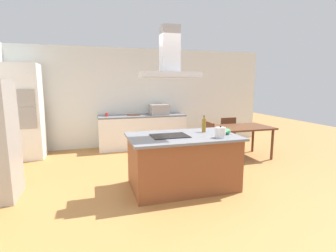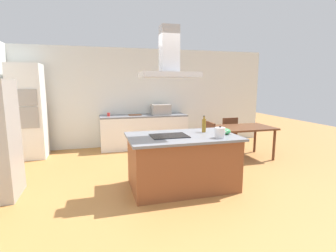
{
  "view_description": "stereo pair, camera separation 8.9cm",
  "coord_description": "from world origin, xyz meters",
  "px_view_note": "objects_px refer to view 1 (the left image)",
  "views": [
    {
      "loc": [
        -1.44,
        -3.92,
        1.76
      ],
      "look_at": [
        -0.14,
        0.4,
        1.0
      ],
      "focal_mm": 27.32,
      "sensor_mm": 36.0,
      "label": 1
    },
    {
      "loc": [
        -1.35,
        -3.95,
        1.76
      ],
      "look_at": [
        -0.14,
        0.4,
        1.0
      ],
      "focal_mm": 27.32,
      "sensor_mm": 36.0,
      "label": 2
    }
  ],
  "objects_px": {
    "cooktop": "(170,136)",
    "cutting_board": "(133,115)",
    "chair_at_left_end": "(205,139)",
    "range_hood": "(170,61)",
    "chair_facing_back_wall": "(226,132)",
    "wall_oven_stack": "(26,112)",
    "mixing_bowl": "(225,131)",
    "olive_oil_bottle": "(204,125)",
    "tea_kettle": "(220,132)",
    "countertop_microwave": "(159,110)",
    "dining_table": "(240,130)",
    "coffee_mug_red": "(107,115)"
  },
  "relations": [
    {
      "from": "cooktop",
      "to": "countertop_microwave",
      "type": "height_order",
      "value": "countertop_microwave"
    },
    {
      "from": "olive_oil_bottle",
      "to": "mixing_bowl",
      "type": "relative_size",
      "value": 1.59
    },
    {
      "from": "mixing_bowl",
      "to": "olive_oil_bottle",
      "type": "bearing_deg",
      "value": 134.34
    },
    {
      "from": "cutting_board",
      "to": "wall_oven_stack",
      "type": "distance_m",
      "value": 2.56
    },
    {
      "from": "countertop_microwave",
      "to": "chair_facing_back_wall",
      "type": "height_order",
      "value": "countertop_microwave"
    },
    {
      "from": "coffee_mug_red",
      "to": "chair_at_left_end",
      "type": "distance_m",
      "value": 2.67
    },
    {
      "from": "cooktop",
      "to": "tea_kettle",
      "type": "bearing_deg",
      "value": -24.71
    },
    {
      "from": "tea_kettle",
      "to": "wall_oven_stack",
      "type": "distance_m",
      "value": 4.54
    },
    {
      "from": "mixing_bowl",
      "to": "range_hood",
      "type": "height_order",
      "value": "range_hood"
    },
    {
      "from": "tea_kettle",
      "to": "countertop_microwave",
      "type": "distance_m",
      "value": 3.23
    },
    {
      "from": "coffee_mug_red",
      "to": "countertop_microwave",
      "type": "bearing_deg",
      "value": -0.86
    },
    {
      "from": "tea_kettle",
      "to": "chair_facing_back_wall",
      "type": "distance_m",
      "value": 2.71
    },
    {
      "from": "mixing_bowl",
      "to": "countertop_microwave",
      "type": "height_order",
      "value": "countertop_microwave"
    },
    {
      "from": "tea_kettle",
      "to": "olive_oil_bottle",
      "type": "bearing_deg",
      "value": 95.84
    },
    {
      "from": "mixing_bowl",
      "to": "countertop_microwave",
      "type": "bearing_deg",
      "value": 97.23
    },
    {
      "from": "cooktop",
      "to": "cutting_board",
      "type": "bearing_deg",
      "value": 92.52
    },
    {
      "from": "chair_facing_back_wall",
      "to": "chair_at_left_end",
      "type": "bearing_deg",
      "value": -143.99
    },
    {
      "from": "cutting_board",
      "to": "coffee_mug_red",
      "type": "bearing_deg",
      "value": -177.65
    },
    {
      "from": "wall_oven_stack",
      "to": "range_hood",
      "type": "xyz_separation_m",
      "value": [
        2.67,
        -2.65,
        1.0
      ]
    },
    {
      "from": "olive_oil_bottle",
      "to": "cutting_board",
      "type": "distance_m",
      "value": 2.88
    },
    {
      "from": "tea_kettle",
      "to": "coffee_mug_red",
      "type": "height_order",
      "value": "tea_kettle"
    },
    {
      "from": "wall_oven_stack",
      "to": "cooktop",
      "type": "bearing_deg",
      "value": -44.74
    },
    {
      "from": "tea_kettle",
      "to": "chair_facing_back_wall",
      "type": "xyz_separation_m",
      "value": [
        1.4,
        2.27,
        -0.48
      ]
    },
    {
      "from": "dining_table",
      "to": "range_hood",
      "type": "height_order",
      "value": "range_hood"
    },
    {
      "from": "tea_kettle",
      "to": "countertop_microwave",
      "type": "relative_size",
      "value": 0.43
    },
    {
      "from": "cooktop",
      "to": "range_hood",
      "type": "height_order",
      "value": "range_hood"
    },
    {
      "from": "chair_at_left_end",
      "to": "range_hood",
      "type": "distance_m",
      "value": 2.37
    },
    {
      "from": "olive_oil_bottle",
      "to": "chair_at_left_end",
      "type": "height_order",
      "value": "olive_oil_bottle"
    },
    {
      "from": "chair_facing_back_wall",
      "to": "wall_oven_stack",
      "type": "bearing_deg",
      "value": 171.51
    },
    {
      "from": "range_hood",
      "to": "countertop_microwave",
      "type": "bearing_deg",
      "value": 78.57
    },
    {
      "from": "wall_oven_stack",
      "to": "range_hood",
      "type": "height_order",
      "value": "range_hood"
    },
    {
      "from": "tea_kettle",
      "to": "chair_at_left_end",
      "type": "xyz_separation_m",
      "value": [
        0.48,
        1.6,
        -0.48
      ]
    },
    {
      "from": "coffee_mug_red",
      "to": "range_hood",
      "type": "bearing_deg",
      "value": -73.99
    },
    {
      "from": "tea_kettle",
      "to": "dining_table",
      "type": "distance_m",
      "value": 2.15
    },
    {
      "from": "tea_kettle",
      "to": "chair_at_left_end",
      "type": "bearing_deg",
      "value": 73.25
    },
    {
      "from": "olive_oil_bottle",
      "to": "coffee_mug_red",
      "type": "xyz_separation_m",
      "value": [
        -1.52,
        2.73,
        -0.08
      ]
    },
    {
      "from": "wall_oven_stack",
      "to": "chair_at_left_end",
      "type": "distance_m",
      "value": 4.18
    },
    {
      "from": "cutting_board",
      "to": "dining_table",
      "type": "xyz_separation_m",
      "value": [
        2.27,
        -1.67,
        -0.24
      ]
    },
    {
      "from": "cutting_board",
      "to": "tea_kettle",
      "type": "bearing_deg",
      "value": -75.09
    },
    {
      "from": "mixing_bowl",
      "to": "chair_at_left_end",
      "type": "height_order",
      "value": "mixing_bowl"
    },
    {
      "from": "mixing_bowl",
      "to": "cutting_board",
      "type": "bearing_deg",
      "value": 109.75
    },
    {
      "from": "chair_at_left_end",
      "to": "range_hood",
      "type": "relative_size",
      "value": 0.99
    },
    {
      "from": "cutting_board",
      "to": "chair_at_left_end",
      "type": "height_order",
      "value": "cutting_board"
    },
    {
      "from": "olive_oil_bottle",
      "to": "chair_facing_back_wall",
      "type": "height_order",
      "value": "olive_oil_bottle"
    },
    {
      "from": "dining_table",
      "to": "range_hood",
      "type": "xyz_separation_m",
      "value": [
        -2.14,
        -1.26,
        1.43
      ]
    },
    {
      "from": "cooktop",
      "to": "olive_oil_bottle",
      "type": "height_order",
      "value": "olive_oil_bottle"
    },
    {
      "from": "cooktop",
      "to": "tea_kettle",
      "type": "xyz_separation_m",
      "value": [
        0.74,
        -0.34,
        0.08
      ]
    },
    {
      "from": "dining_table",
      "to": "chair_facing_back_wall",
      "type": "xyz_separation_m",
      "value": [
        -0.0,
        0.67,
        -0.16
      ]
    },
    {
      "from": "tea_kettle",
      "to": "countertop_microwave",
      "type": "xyz_separation_m",
      "value": [
        -0.16,
        3.22,
        0.06
      ]
    },
    {
      "from": "countertop_microwave",
      "to": "range_hood",
      "type": "height_order",
      "value": "range_hood"
    }
  ]
}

